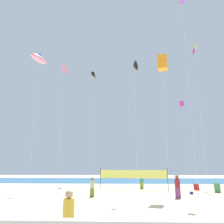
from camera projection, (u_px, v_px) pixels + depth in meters
ground_plane at (134, 202)px, 17.09m from camera, size 120.00×120.00×0.00m
ocean_band at (127, 180)px, 45.37m from camera, size 120.00×20.00×0.01m
mother_figure at (68, 214)px, 7.87m from camera, size 0.39×0.39×1.71m
beachgoer_teal_shirt at (142, 181)px, 27.21m from camera, size 0.41×0.41×1.79m
beachgoer_maroon_shirt at (177, 186)px, 19.10m from camera, size 0.43×0.43×1.86m
beachgoer_sage_shirt at (92, 187)px, 19.84m from camera, size 0.37×0.37×1.63m
folding_beach_chair at (197, 189)px, 22.46m from camera, size 0.52×0.65×0.89m
trash_barrel at (217, 188)px, 23.33m from camera, size 0.61×0.61×0.93m
volleyball_net at (133, 175)px, 26.00m from camera, size 7.53×1.66×2.40m
beach_handbag at (192, 193)px, 21.79m from camera, size 0.31×0.16×0.25m
kite_pink_delta at (64, 69)px, 28.21m from camera, size 0.91×1.16×14.68m
kite_black_delta at (135, 66)px, 21.84m from camera, size 0.68×0.96×12.27m
kite_yellow_delta at (195, 47)px, 34.55m from camera, size 0.65×1.09×20.58m
kite_magenta_box at (182, 104)px, 37.82m from camera, size 0.73×0.73×13.01m
kite_pink_inflatable at (39, 59)px, 25.41m from camera, size 1.87×2.05×14.63m
kite_violet_diamond at (182, 9)px, 25.87m from camera, size 0.60×0.61×20.74m
kite_black_tube at (93, 75)px, 39.96m from camera, size 0.56×1.78×18.26m
kite_magenta_delta at (195, 52)px, 36.93m from camera, size 0.38×1.03×21.01m
kite_orange_box at (162, 63)px, 23.44m from camera, size 1.10×1.10×13.50m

